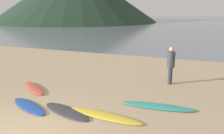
{
  "coord_description": "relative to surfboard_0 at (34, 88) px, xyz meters",
  "views": [
    {
      "loc": [
        4.26,
        -3.72,
        3.18
      ],
      "look_at": [
        0.5,
        5.88,
        0.6
      ],
      "focal_mm": 37.39,
      "sensor_mm": 36.0,
      "label": 1
    }
  ],
  "objects": [
    {
      "name": "surfboard_3",
      "position": [
        3.65,
        -1.26,
        -0.01
      ],
      "size": [
        2.55,
        0.77,
        0.08
      ],
      "primitive_type": "ellipsoid",
      "rotation": [
        0.0,
        0.0,
        -0.11
      ],
      "color": "yellow",
      "rests_on": "ground"
    },
    {
      "name": "surfboard_0",
      "position": [
        0.0,
        0.0,
        0.0
      ],
      "size": [
        1.86,
        1.48,
        0.09
      ],
      "primitive_type": "ellipsoid",
      "rotation": [
        0.0,
        0.0,
        -0.6
      ],
      "color": "#D84C38",
      "rests_on": "ground"
    },
    {
      "name": "person_1",
      "position": [
        5.06,
        2.71,
        0.92
      ],
      "size": [
        0.33,
        0.33,
        1.63
      ],
      "rotation": [
        0.0,
        0.0,
        3.97
      ],
      "color": "#2D2D38",
      "rests_on": "ground"
    },
    {
      "name": "surfboard_1",
      "position": [
        1.04,
        -1.52,
        -0.01
      ],
      "size": [
        2.01,
        1.29,
        0.07
      ],
      "primitive_type": "ellipsoid",
      "rotation": [
        0.0,
        0.0,
        -0.42
      ],
      "color": "#1E479E",
      "rests_on": "ground"
    },
    {
      "name": "ocean_water",
      "position": [
        1.98,
        58.15,
        -0.05
      ],
      "size": [
        140.0,
        100.0,
        0.01
      ],
      "primitive_type": "cube",
      "color": "slate",
      "rests_on": "ground"
    },
    {
      "name": "surfboard_2",
      "position": [
        2.42,
        -1.42,
        -0.01
      ],
      "size": [
        2.09,
        1.22,
        0.07
      ],
      "primitive_type": "ellipsoid",
      "rotation": [
        0.0,
        0.0,
        -0.34
      ],
      "color": "#333338",
      "rests_on": "ground"
    },
    {
      "name": "ground_plane",
      "position": [
        1.98,
        6.5,
        -0.15
      ],
      "size": [
        120.0,
        120.0,
        0.2
      ],
      "primitive_type": "cube",
      "color": "tan",
      "rests_on": "ground"
    },
    {
      "name": "surfboard_4",
      "position": [
        5.04,
        0.01,
        -0.0
      ],
      "size": [
        2.43,
        0.67,
        0.08
      ],
      "primitive_type": "ellipsoid",
      "rotation": [
        0.0,
        0.0,
        0.07
      ],
      "color": "teal",
      "rests_on": "ground"
    }
  ]
}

